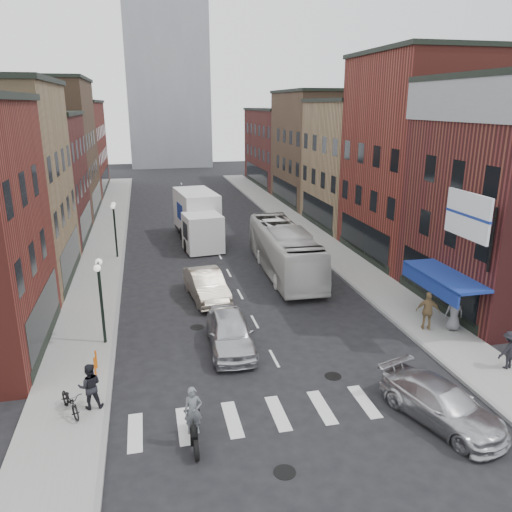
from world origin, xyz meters
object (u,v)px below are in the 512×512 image
Objects in this scene: ped_right_c at (454,313)px; ped_right_b at (428,311)px; streetlamp_near at (100,287)px; sedan_left_far at (206,285)px; box_truck at (198,218)px; transit_bus at (284,250)px; bike_rack at (95,363)px; streetlamp_far at (114,220)px; parked_bicycle at (70,402)px; sedan_left_near at (230,332)px; curb_car at (442,404)px; ped_right_a at (509,350)px; billboard_sign at (469,217)px; ped_left_solo at (90,386)px; motorcycle_rider at (193,419)px.

ped_right_b is at bearing -2.96° from ped_right_c.
streetlamp_near is 0.81× the size of sedan_left_far.
box_truck is 10.28m from transit_bus.
streetlamp_near reaches higher than bike_rack.
streetlamp_near is 3.59m from bike_rack.
streetlamp_near and streetlamp_far have the same top height.
sedan_left_far is 12.05m from parked_bicycle.
sedan_left_near is at bearing 8.77° from ped_right_c.
bike_rack is at bearing -167.34° from sedan_left_near.
sedan_left_far is 15.03m from curb_car.
ped_right_a is (10.37, -23.60, -0.97)m from box_truck.
streetlamp_near is 7.49m from sedan_left_far.
sedan_left_near is 11.95m from ped_right_a.
streetlamp_near reaches higher than transit_bus.
billboard_sign reaches higher than parked_bicycle.
curb_car is (12.22, -6.00, 0.15)m from bike_rack.
streetlamp_far is 10.88m from sedan_left_far.
streetlamp_far reaches higher than box_truck.
ped_right_b is at bearing 0.37° from sedan_left_near.
streetlamp_near is 18.56m from box_truck.
ped_right_c is (16.81, 2.99, 0.03)m from ped_left_solo.
streetlamp_far is at bearing 99.66° from curb_car.
ped_right_b is at bearing 30.96° from motorcycle_rider.
sedan_left_far is 1.05× the size of curb_car.
ped_left_solo is (-5.81, -3.69, 0.19)m from sedan_left_near.
box_truck is 5.34× the size of ped_left_solo.
billboard_sign is at bearing -176.33° from ped_left_solo.
curb_car is (1.00, -16.98, -0.89)m from transit_bus.
streetlamp_far is at bearing -32.02° from ped_right_c.
streetlamp_far is 0.84× the size of sedan_left_near.
bike_rack is 0.37× the size of motorcycle_rider.
box_truck reaches higher than parked_bicycle.
streetlamp_near is 15.67m from ped_right_b.
box_truck is (6.55, 20.12, 1.41)m from bike_rack.
streetlamp_far is (-15.99, 17.50, -3.22)m from billboard_sign.
curb_car is 7.52m from ped_right_b.
ped_right_c is at bearing -102.60° from ped_right_a.
streetlamp_near is 14.00m from streetlamp_far.
box_truck is 26.76m from curb_car.
sedan_left_near is at bearing -93.98° from sedan_left_far.
sedan_left_far is 3.04× the size of ped_right_a.
box_truck is at bearing 69.98° from streetlamp_near.
transit_bus is 5.90× the size of ped_right_b.
box_truck is 24.10m from parked_bicycle.
streetlamp_far reaches higher than ped_right_b.
ped_left_solo is (0.06, -2.65, 0.48)m from bike_rack.
bike_rack is 13.62m from curb_car.
transit_bus is at bearing 36.89° from streetlamp_near.
billboard_sign is 17.83m from parked_bicycle.
streetlamp_near is 2.47× the size of ped_right_a.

